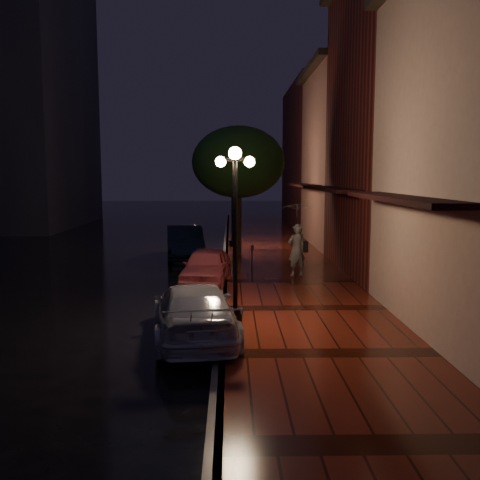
% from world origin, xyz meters
% --- Properties ---
extents(ground, '(120.00, 120.00, 0.00)m').
position_xyz_m(ground, '(0.00, 0.00, 0.00)').
color(ground, black).
rests_on(ground, ground).
extents(sidewalk, '(4.50, 60.00, 0.15)m').
position_xyz_m(sidewalk, '(2.25, 0.00, 0.07)').
color(sidewalk, '#4A190D').
rests_on(sidewalk, ground).
extents(curb, '(0.25, 60.00, 0.15)m').
position_xyz_m(curb, '(0.00, 0.00, 0.07)').
color(curb, '#595451').
rests_on(curb, ground).
extents(storefront_mid, '(5.00, 8.00, 11.00)m').
position_xyz_m(storefront_mid, '(7.00, 2.00, 5.50)').
color(storefront_mid, '#511914').
rests_on(storefront_mid, ground).
extents(storefront_far, '(5.00, 8.00, 9.00)m').
position_xyz_m(storefront_far, '(7.00, 10.00, 4.50)').
color(storefront_far, '#8C5951').
rests_on(storefront_far, ground).
extents(storefront_extra, '(5.00, 12.00, 10.00)m').
position_xyz_m(storefront_extra, '(7.00, 20.00, 5.00)').
color(storefront_extra, '#511914').
rests_on(storefront_extra, ground).
extents(streetlamp_near, '(0.96, 0.36, 4.31)m').
position_xyz_m(streetlamp_near, '(0.35, -5.00, 2.60)').
color(streetlamp_near, black).
rests_on(streetlamp_near, sidewalk).
extents(streetlamp_far, '(0.96, 0.36, 4.31)m').
position_xyz_m(streetlamp_far, '(0.35, 9.00, 2.60)').
color(streetlamp_far, black).
rests_on(streetlamp_far, sidewalk).
extents(street_tree, '(4.16, 4.16, 5.80)m').
position_xyz_m(street_tree, '(0.61, 5.99, 4.24)').
color(street_tree, black).
rests_on(street_tree, sidewalk).
extents(pink_car, '(1.87, 3.87, 1.27)m').
position_xyz_m(pink_car, '(-0.60, 0.17, 0.64)').
color(pink_car, '#D1565F').
rests_on(pink_car, ground).
extents(navy_car, '(2.11, 4.69, 1.49)m').
position_xyz_m(navy_car, '(-1.83, 5.97, 0.75)').
color(navy_car, black).
rests_on(navy_car, ground).
extents(silver_car, '(2.43, 4.72, 1.31)m').
position_xyz_m(silver_car, '(-0.60, -6.08, 0.65)').
color(silver_car, '#B8B8C0').
rests_on(silver_car, ground).
extents(woman_with_umbrella, '(1.09, 1.12, 2.64)m').
position_xyz_m(woman_with_umbrella, '(2.62, 0.95, 1.89)').
color(woman_with_umbrella, silver).
rests_on(woman_with_umbrella, sidewalk).
extents(parking_meter, '(0.11, 0.08, 1.17)m').
position_xyz_m(parking_meter, '(1.00, 0.58, 0.86)').
color(parking_meter, black).
rests_on(parking_meter, sidewalk).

